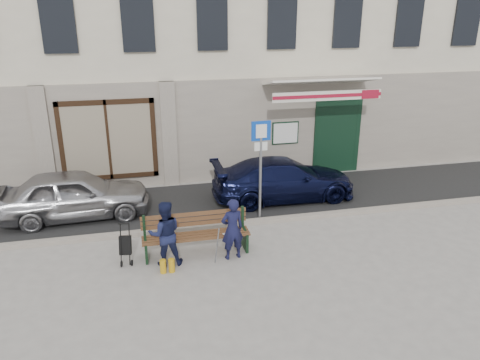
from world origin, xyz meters
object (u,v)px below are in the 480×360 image
object	(u,v)px
bench	(194,235)
man	(232,229)
woman	(165,234)
stroller	(125,246)
car_navy	(284,179)
car_silver	(74,194)
parking_sign	(261,156)

from	to	relation	value
bench	man	distance (m)	0.92
woman	stroller	size ratio (longest dim) A/B	1.65
car_navy	man	size ratio (longest dim) A/B	2.92
car_silver	woman	bearing A→B (deg)	-147.14
stroller	car_navy	bearing A→B (deg)	41.21
bench	car_navy	bearing A→B (deg)	42.13
woman	stroller	bearing A→B (deg)	-18.04
man	car_navy	bearing A→B (deg)	-135.52
woman	car_navy	bearing A→B (deg)	-141.04
car_navy	bench	bearing A→B (deg)	132.40
car_navy	parking_sign	xyz separation A→B (m)	(-1.07, -1.33, 1.18)
car_silver	bench	size ratio (longest dim) A/B	1.58
parking_sign	man	bearing A→B (deg)	-125.66
car_silver	woman	xyz separation A→B (m)	(2.13, -2.98, 0.08)
parking_sign	man	world-z (taller)	parking_sign
parking_sign	stroller	xyz separation A→B (m)	(-3.40, -1.40, -1.39)
parking_sign	stroller	world-z (taller)	parking_sign
stroller	parking_sign	bearing A→B (deg)	32.24
stroller	bench	bearing A→B (deg)	11.69
car_silver	parking_sign	xyz separation A→B (m)	(4.68, -1.31, 1.13)
car_silver	woman	size ratio (longest dim) A/B	2.60
car_navy	car_silver	bearing A→B (deg)	90.45
car_navy	bench	size ratio (longest dim) A/B	1.72
man	stroller	world-z (taller)	man
car_navy	woman	size ratio (longest dim) A/B	2.82
car_navy	stroller	xyz separation A→B (m)	(-4.47, -2.73, -0.21)
car_navy	woman	distance (m)	4.70
car_navy	woman	bearing A→B (deg)	129.90
car_navy	man	distance (m)	3.75
parking_sign	bench	bearing A→B (deg)	-147.73
car_navy	stroller	bearing A→B (deg)	121.70
car_silver	bench	xyz separation A→B (m)	(2.78, -2.66, -0.19)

